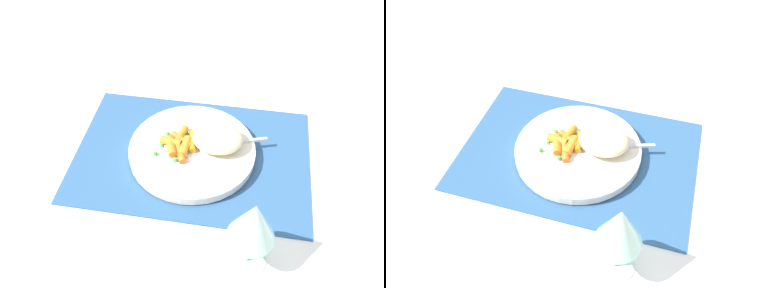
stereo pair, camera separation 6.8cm
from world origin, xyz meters
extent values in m
plane|color=white|center=(0.00, 0.00, 0.00)|extent=(2.40, 2.40, 0.00)
cube|color=#2D5684|center=(0.00, 0.00, 0.00)|extent=(0.47, 0.32, 0.01)
cylinder|color=silver|center=(0.00, 0.00, 0.02)|extent=(0.25, 0.25, 0.02)
ellipsoid|color=beige|center=(-0.05, -0.01, 0.04)|extent=(0.10, 0.08, 0.04)
cylinder|color=orange|center=(0.04, 0.01, 0.03)|extent=(0.03, 0.05, 0.02)
cylinder|color=orange|center=(0.02, 0.02, 0.03)|extent=(0.03, 0.05, 0.01)
cylinder|color=orange|center=(0.04, 0.00, 0.03)|extent=(0.04, 0.02, 0.02)
cylinder|color=orange|center=(0.03, -0.02, 0.03)|extent=(0.02, 0.05, 0.01)
cylinder|color=orange|center=(0.00, -0.01, 0.03)|extent=(0.02, 0.05, 0.01)
cylinder|color=orange|center=(0.02, -0.01, 0.03)|extent=(0.05, 0.04, 0.01)
cylinder|color=orange|center=(0.01, 0.01, 0.03)|extent=(0.02, 0.05, 0.02)
sphere|color=#4A9A47|center=(0.06, 0.01, 0.03)|extent=(0.01, 0.01, 0.01)
sphere|color=green|center=(0.07, 0.03, 0.03)|extent=(0.01, 0.01, 0.01)
sphere|color=green|center=(0.06, -0.03, 0.03)|extent=(0.01, 0.01, 0.01)
sphere|color=#56B12D|center=(0.05, -0.01, 0.03)|extent=(0.01, 0.01, 0.01)
sphere|color=green|center=(0.03, 0.04, 0.03)|extent=(0.01, 0.01, 0.01)
sphere|color=#4A9931|center=(0.01, -0.04, 0.03)|extent=(0.01, 0.01, 0.01)
sphere|color=green|center=(0.04, 0.01, 0.03)|extent=(0.01, 0.01, 0.01)
sphere|color=#579936|center=(0.02, -0.04, 0.03)|extent=(0.01, 0.01, 0.01)
cube|color=silver|center=(0.03, 0.01, 0.03)|extent=(0.05, 0.03, 0.01)
cube|color=silver|center=(-0.07, -0.02, 0.03)|extent=(0.16, 0.05, 0.01)
cylinder|color=#B2E0CC|center=(-0.13, 0.21, 0.00)|extent=(0.07, 0.07, 0.00)
cylinder|color=#B2E0CC|center=(-0.13, 0.21, 0.04)|extent=(0.01, 0.01, 0.07)
cone|color=#B2E0CC|center=(-0.13, 0.21, 0.11)|extent=(0.07, 0.07, 0.08)
camera|label=1|loc=(-0.09, 0.54, 0.61)|focal=37.68mm
camera|label=2|loc=(-0.16, 0.53, 0.61)|focal=37.68mm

